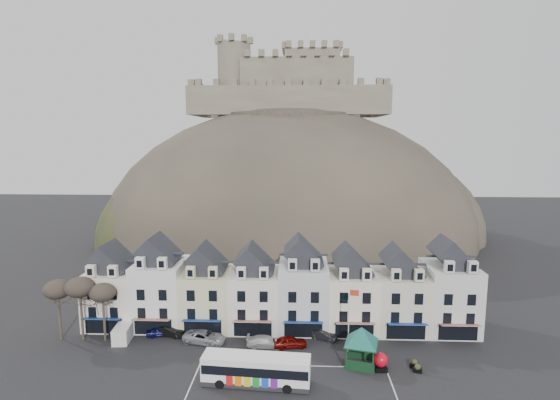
{
  "coord_description": "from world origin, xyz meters",
  "views": [
    {
      "loc": [
        2.57,
        -43.25,
        27.14
      ],
      "look_at": [
        -0.23,
        24.0,
        17.02
      ],
      "focal_mm": 28.0,
      "sensor_mm": 36.0,
      "label": 1
    }
  ],
  "objects_px": {
    "red_buoy": "(381,361)",
    "white_van": "(124,332)",
    "bus_shelter": "(362,336)",
    "flagpole": "(350,316)",
    "car_black": "(169,331)",
    "car_white": "(266,342)",
    "car_maroon": "(290,342)",
    "car_navy": "(161,331)",
    "bus": "(256,369)",
    "car_silver": "(205,337)",
    "car_charcoal": "(323,335)"
  },
  "relations": [
    {
      "from": "bus",
      "to": "car_white",
      "type": "height_order",
      "value": "bus"
    },
    {
      "from": "car_navy",
      "to": "white_van",
      "type": "bearing_deg",
      "value": 90.37
    },
    {
      "from": "car_charcoal",
      "to": "flagpole",
      "type": "bearing_deg",
      "value": -113.15
    },
    {
      "from": "car_navy",
      "to": "car_white",
      "type": "relative_size",
      "value": 0.77
    },
    {
      "from": "bus_shelter",
      "to": "flagpole",
      "type": "distance_m",
      "value": 3.5
    },
    {
      "from": "white_van",
      "to": "car_navy",
      "type": "distance_m",
      "value": 4.73
    },
    {
      "from": "flagpole",
      "to": "car_black",
      "type": "xyz_separation_m",
      "value": [
        -23.89,
        3.38,
        -4.1
      ]
    },
    {
      "from": "bus",
      "to": "car_maroon",
      "type": "xyz_separation_m",
      "value": [
        3.52,
        8.55,
        -1.1
      ]
    },
    {
      "from": "car_navy",
      "to": "bus",
      "type": "bearing_deg",
      "value": -141.73
    },
    {
      "from": "bus_shelter",
      "to": "car_charcoal",
      "type": "height_order",
      "value": "bus_shelter"
    },
    {
      "from": "flagpole",
      "to": "car_silver",
      "type": "xyz_separation_m",
      "value": [
        -18.69,
        1.69,
        -4.04
      ]
    },
    {
      "from": "bus_shelter",
      "to": "flagpole",
      "type": "relative_size",
      "value": 0.86
    },
    {
      "from": "bus_shelter",
      "to": "car_navy",
      "type": "height_order",
      "value": "bus_shelter"
    },
    {
      "from": "car_silver",
      "to": "car_charcoal",
      "type": "bearing_deg",
      "value": -72.0
    },
    {
      "from": "car_silver",
      "to": "bus_shelter",
      "type": "bearing_deg",
      "value": -91.9
    },
    {
      "from": "car_black",
      "to": "car_charcoal",
      "type": "height_order",
      "value": "car_black"
    },
    {
      "from": "red_buoy",
      "to": "car_navy",
      "type": "height_order",
      "value": "red_buoy"
    },
    {
      "from": "flagpole",
      "to": "car_white",
      "type": "relative_size",
      "value": 1.71
    },
    {
      "from": "bus_shelter",
      "to": "car_maroon",
      "type": "xyz_separation_m",
      "value": [
        -8.52,
        4.01,
        -2.94
      ]
    },
    {
      "from": "red_buoy",
      "to": "flagpole",
      "type": "relative_size",
      "value": 0.25
    },
    {
      "from": "bus",
      "to": "car_charcoal",
      "type": "relative_size",
      "value": 3.15
    },
    {
      "from": "red_buoy",
      "to": "car_charcoal",
      "type": "distance_m",
      "value": 9.83
    },
    {
      "from": "white_van",
      "to": "car_silver",
      "type": "height_order",
      "value": "white_van"
    },
    {
      "from": "car_black",
      "to": "car_silver",
      "type": "distance_m",
      "value": 5.47
    },
    {
      "from": "car_navy",
      "to": "red_buoy",
      "type": "bearing_deg",
      "value": -118.64
    },
    {
      "from": "red_buoy",
      "to": "car_black",
      "type": "bearing_deg",
      "value": 164.43
    },
    {
      "from": "flagpole",
      "to": "car_maroon",
      "type": "bearing_deg",
      "value": 173.28
    },
    {
      "from": "car_silver",
      "to": "bus",
      "type": "bearing_deg",
      "value": -128.64
    },
    {
      "from": "red_buoy",
      "to": "car_charcoal",
      "type": "height_order",
      "value": "red_buoy"
    },
    {
      "from": "bus_shelter",
      "to": "red_buoy",
      "type": "xyz_separation_m",
      "value": [
        2.12,
        -1.03,
        -2.61
      ]
    },
    {
      "from": "bus",
      "to": "car_maroon",
      "type": "height_order",
      "value": "bus"
    },
    {
      "from": "bus_shelter",
      "to": "flagpole",
      "type": "height_order",
      "value": "flagpole"
    },
    {
      "from": "flagpole",
      "to": "car_charcoal",
      "type": "xyz_separation_m",
      "value": [
        -3.09,
        3.38,
        -4.2
      ]
    },
    {
      "from": "white_van",
      "to": "car_charcoal",
      "type": "height_order",
      "value": "white_van"
    },
    {
      "from": "red_buoy",
      "to": "white_van",
      "type": "bearing_deg",
      "value": 168.98
    },
    {
      "from": "bus_shelter",
      "to": "car_maroon",
      "type": "relative_size",
      "value": 1.67
    },
    {
      "from": "car_silver",
      "to": "car_charcoal",
      "type": "relative_size",
      "value": 1.45
    },
    {
      "from": "car_navy",
      "to": "car_black",
      "type": "height_order",
      "value": "car_black"
    },
    {
      "from": "car_navy",
      "to": "car_silver",
      "type": "relative_size",
      "value": 0.68
    },
    {
      "from": "red_buoy",
      "to": "car_navy",
      "type": "distance_m",
      "value": 29.28
    },
    {
      "from": "bus",
      "to": "flagpole",
      "type": "distance_m",
      "value": 13.71
    },
    {
      "from": "bus_shelter",
      "to": "white_van",
      "type": "xyz_separation_m",
      "value": [
        -30.73,
        5.37,
        -2.65
      ]
    },
    {
      "from": "car_silver",
      "to": "flagpole",
      "type": "bearing_deg",
      "value": -83.33
    },
    {
      "from": "red_buoy",
      "to": "white_van",
      "type": "xyz_separation_m",
      "value": [
        -32.85,
        6.4,
        -0.04
      ]
    },
    {
      "from": "bus_shelter",
      "to": "car_charcoal",
      "type": "distance_m",
      "value": 8.31
    },
    {
      "from": "car_white",
      "to": "car_charcoal",
      "type": "relative_size",
      "value": 1.29
    },
    {
      "from": "bus_shelter",
      "to": "car_white",
      "type": "height_order",
      "value": "bus_shelter"
    },
    {
      "from": "bus",
      "to": "bus_shelter",
      "type": "bearing_deg",
      "value": 25.19
    },
    {
      "from": "car_black",
      "to": "car_navy",
      "type": "bearing_deg",
      "value": 102.63
    },
    {
      "from": "bus",
      "to": "red_buoy",
      "type": "distance_m",
      "value": 14.61
    }
  ]
}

